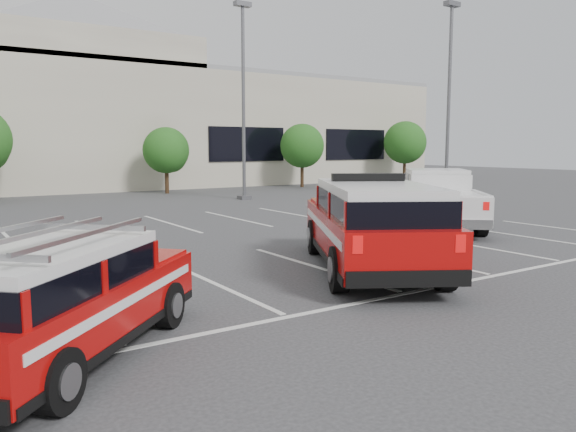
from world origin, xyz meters
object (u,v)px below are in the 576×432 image
tree_far_right (405,144)px  light_pole_right (449,101)px  ladder_suv (62,307)px  tree_right (303,147)px  light_pole_mid (243,101)px  fire_chief_suv (372,232)px  tree_mid_right (167,152)px  convention_building (46,119)px  white_pickup (438,204)px

tree_far_right → light_pole_right: 15.24m
tree_far_right → ladder_suv: size_ratio=1.09×
light_pole_right → tree_right: bearing=94.3°
light_pole_mid → light_pole_right: (9.00, -6.00, 0.00)m
tree_far_right → fire_chief_suv: size_ratio=0.75×
tree_mid_right → light_pole_mid: bearing=-72.5°
convention_building → light_pole_mid: size_ratio=5.86×
tree_mid_right → light_pole_right: (10.91, -12.05, 2.68)m
light_pole_right → ladder_suv: light_pole_right is taller
tree_mid_right → ladder_suv: (-11.28, -24.82, -1.79)m
convention_building → light_pole_mid: (6.82, -15.86, 0.47)m
tree_mid_right → tree_right: 10.00m
light_pole_right → fire_chief_suv: 19.21m
light_pole_mid → fire_chief_suv: (-6.18, -16.96, -4.29)m
tree_mid_right → tree_far_right: (20.00, 0.00, 0.54)m
fire_chief_suv → tree_far_right: bearing=73.1°
convention_building → tree_right: 17.96m
fire_chief_suv → white_pickup: size_ratio=1.01×
tree_right → fire_chief_suv: (-14.27, -23.01, -1.88)m
tree_far_right → white_pickup: tree_far_right is taller
tree_far_right → white_pickup: size_ratio=0.75×
tree_far_right → ladder_suv: (-31.28, -24.82, -2.33)m
light_pole_right → ladder_suv: 25.99m
tree_far_right → light_pole_right: size_ratio=0.47×
tree_right → tree_mid_right: bearing=-180.0°
white_pickup → light_pole_mid: bearing=133.1°
tree_far_right → ladder_suv: tree_far_right is taller
convention_building → fire_chief_suv: size_ratio=9.23×
tree_right → ladder_suv: size_ratio=0.99×
convention_building → tree_right: convention_building is taller
tree_right → light_pole_right: 12.32m
tree_right → light_pole_right: size_ratio=0.43×
tree_far_right → white_pickup: (-17.47, -18.90, -2.24)m
tree_right → tree_far_right: 10.00m
light_pole_right → tree_mid_right: bearing=132.2°
fire_chief_suv → ladder_suv: bearing=-135.8°
convention_building → ladder_suv: size_ratio=13.47×
light_pole_mid → white_pickup: (0.62, -12.86, -4.39)m
fire_chief_suv → ladder_suv: (-7.01, -1.82, -0.18)m
tree_mid_right → convention_building: bearing=116.6°
light_pole_mid → fire_chief_suv: light_pole_mid is taller
tree_mid_right → light_pole_mid: light_pole_mid is taller
light_pole_mid → ladder_suv: size_ratio=2.30×
light_pole_mid → fire_chief_suv: size_ratio=1.58×
tree_far_right → white_pickup: 25.83m
convention_building → tree_far_right: (24.91, -9.82, -1.68)m
ladder_suv → light_pole_mid: bearing=99.6°
tree_right → fire_chief_suv: 27.14m
tree_mid_right → tree_right: (10.00, 0.00, 0.27)m
ladder_suv → convention_building: bearing=124.3°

